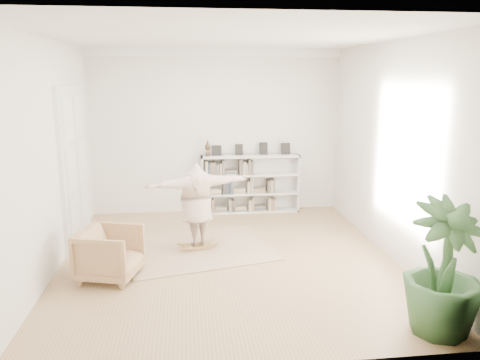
# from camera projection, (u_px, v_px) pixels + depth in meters

# --- Properties ---
(floor) EXTENTS (6.00, 6.00, 0.00)m
(floor) POSITION_uv_depth(u_px,v_px,m) (229.00, 260.00, 7.86)
(floor) COLOR olive
(floor) RESTS_ON ground
(room_shell) EXTENTS (6.00, 6.00, 6.00)m
(room_shell) POSITION_uv_depth(u_px,v_px,m) (215.00, 53.00, 9.95)
(room_shell) COLOR silver
(room_shell) RESTS_ON floor
(doors) EXTENTS (0.09, 1.78, 2.92)m
(doors) POSITION_uv_depth(u_px,v_px,m) (74.00, 167.00, 8.52)
(doors) COLOR white
(doors) RESTS_ON floor
(bookshelf) EXTENTS (2.20, 0.35, 1.64)m
(bookshelf) POSITION_uv_depth(u_px,v_px,m) (250.00, 184.00, 10.54)
(bookshelf) COLOR silver
(bookshelf) RESTS_ON floor
(armchair) EXTENTS (1.05, 1.03, 0.78)m
(armchair) POSITION_uv_depth(u_px,v_px,m) (110.00, 254.00, 7.07)
(armchair) COLOR tan
(armchair) RESTS_ON floor
(rug) EXTENTS (2.90, 2.52, 0.02)m
(rug) POSITION_uv_depth(u_px,v_px,m) (198.00, 249.00, 8.33)
(rug) COLOR tan
(rug) RESTS_ON floor
(rocker_board) EXTENTS (0.53, 0.39, 0.10)m
(rocker_board) POSITION_uv_depth(u_px,v_px,m) (198.00, 246.00, 8.31)
(rocker_board) COLOR olive
(rocker_board) RESTS_ON rug
(person) EXTENTS (1.88, 0.90, 1.48)m
(person) POSITION_uv_depth(u_px,v_px,m) (197.00, 203.00, 8.14)
(person) COLOR #C3A592
(person) RESTS_ON rocker_board
(houseplant) EXTENTS (1.09, 1.09, 1.63)m
(houseplant) POSITION_uv_depth(u_px,v_px,m) (444.00, 268.00, 5.47)
(houseplant) COLOR #2E5329
(houseplant) RESTS_ON floor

